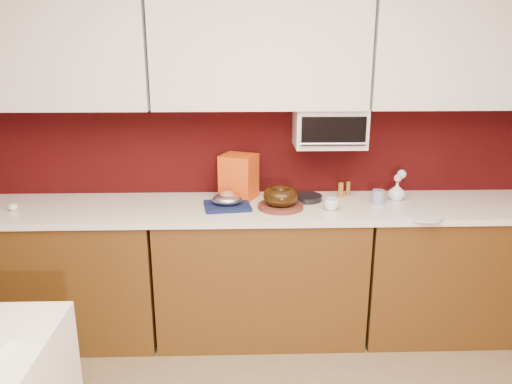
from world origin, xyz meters
The scene contains 27 objects.
wall_back centered at (0.00, 2.25, 1.25)m, with size 4.00×0.02×2.50m, color #340707.
base_cabinet_left centered at (-1.33, 1.94, 0.43)m, with size 1.31×0.58×0.86m, color #543410.
base_cabinet_center centered at (0.00, 1.94, 0.43)m, with size 1.31×0.58×0.86m, color #543410.
base_cabinet_right centered at (1.33, 1.94, 0.43)m, with size 1.31×0.58×0.86m, color #543410.
countertop centered at (0.00, 1.94, 0.88)m, with size 4.00×0.62×0.04m, color white.
upper_cabinet_left centered at (-1.33, 2.08, 1.85)m, with size 1.31×0.33×0.70m, color white.
upper_cabinet_center centered at (0.00, 2.08, 1.85)m, with size 1.31×0.33×0.70m, color white.
upper_cabinet_right centered at (1.33, 2.08, 1.85)m, with size 1.31×0.33×0.70m, color white.
toaster_oven centered at (0.45, 2.10, 1.38)m, with size 0.45×0.30×0.25m, color white.
toaster_oven_door centered at (0.45, 1.94, 1.38)m, with size 0.40×0.02×0.18m, color black.
toaster_oven_handle centered at (0.45, 1.93, 1.30)m, with size 0.02×0.02×0.42m, color silver.
cake_base centered at (0.12, 1.88, 0.91)m, with size 0.28×0.28×0.03m, color #5F281C.
bundt_cake centered at (0.12, 1.88, 0.98)m, with size 0.22×0.22×0.09m, color black.
navy_towel centered at (-0.21, 1.91, 0.91)m, with size 0.28×0.24×0.02m, color #121A43.
foil_ham_nest centered at (-0.21, 1.91, 0.96)m, with size 0.19×0.16×0.07m, color silver.
roasted_ham centered at (-0.21, 1.91, 0.98)m, with size 0.10×0.08×0.06m, color #B26351.
pandoro_box centered at (-0.14, 2.12, 1.05)m, with size 0.22×0.20×0.29m, color red.
dark_pan centered at (0.31, 2.04, 0.92)m, with size 0.20×0.20×0.04m, color black.
coffee_mug centered at (0.44, 1.84, 0.94)m, with size 0.08×0.08×0.09m, color silver.
blue_jar centered at (0.76, 1.96, 0.95)m, with size 0.08×0.08×0.09m, color navy.
flower_vase centered at (0.90, 2.04, 0.97)m, with size 0.09×0.09×0.13m, color silver.
flower_pink centered at (0.90, 2.04, 1.05)m, with size 0.05×0.05×0.05m, color pink.
flower_blue centered at (0.93, 2.06, 1.07)m, with size 0.06×0.06×0.06m, color #9AD0F6.
china_plate centered at (0.97, 1.69, 0.91)m, with size 0.23×0.23×0.01m, color white.
amber_bottle centered at (0.54, 2.11, 0.95)m, with size 0.03×0.03×0.10m, color #8F5B1A.
egg_right centered at (-1.53, 1.88, 0.92)m, with size 0.06×0.05×0.05m, color white.
amber_bottle_tall centered at (0.60, 2.14, 0.95)m, with size 0.03×0.03×0.10m, color brown.
Camera 1 is at (-0.12, -1.08, 1.88)m, focal length 35.00 mm.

